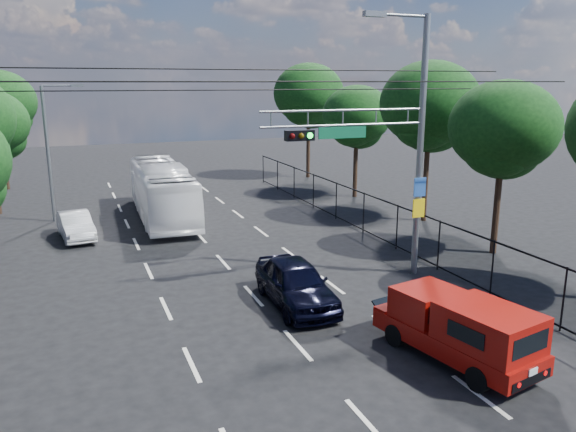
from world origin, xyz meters
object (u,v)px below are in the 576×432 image
signal_mast (392,138)px  white_bus (162,191)px  red_pickup (458,327)px  navy_hatchback (296,283)px  white_van (76,225)px

signal_mast → white_bus: size_ratio=0.90×
red_pickup → white_bus: bearing=103.6°
signal_mast → red_pickup: (-1.69, -6.33, -4.30)m
red_pickup → white_bus: size_ratio=0.47×
white_bus → navy_hatchback: bearing=-79.6°
white_bus → white_van: size_ratio=2.82×
red_pickup → navy_hatchback: red_pickup is taller
red_pickup → white_van: 18.73m
red_pickup → white_bus: (-4.60, 19.02, 0.53)m
navy_hatchback → white_bus: white_bus is taller
red_pickup → white_bus: white_bus is taller
white_van → white_bus: bearing=23.2°
red_pickup → navy_hatchback: size_ratio=1.12×
white_bus → white_van: white_bus is taller
signal_mast → white_van: signal_mast is taller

